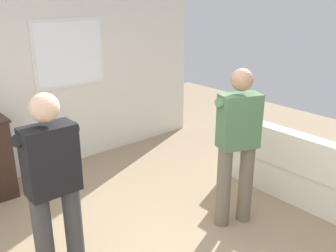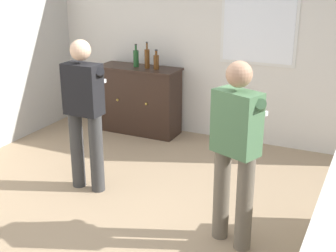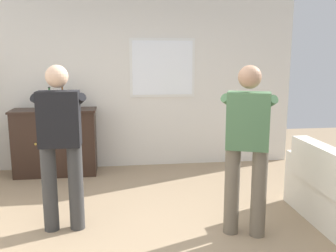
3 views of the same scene
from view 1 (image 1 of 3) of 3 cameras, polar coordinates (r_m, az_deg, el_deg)
name	(u,v)px [view 1 (image 1 of 3)]	position (r m, az deg, el deg)	size (l,w,h in m)	color
wall_back_with_window	(35,69)	(5.21, -19.59, 8.12)	(5.20, 0.15, 2.80)	silver
couch	(321,180)	(4.67, 22.31, -7.63)	(0.57, 2.47, 0.85)	silver
person_standing_left	(53,185)	(3.09, -17.13, -8.53)	(0.56, 0.48, 1.68)	#383838
person_standing_right	(237,141)	(3.84, 10.49, -2.27)	(0.52, 0.52, 1.68)	#6B6051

